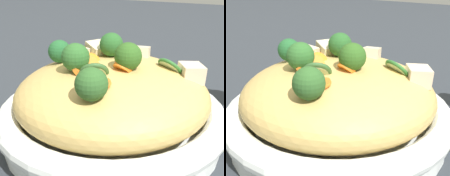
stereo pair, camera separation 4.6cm
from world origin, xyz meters
TOP-DOWN VIEW (x-y plane):
  - ground_plane at (0.00, 0.00)m, footprint 3.00×3.00m
  - serving_bowl at (0.00, 0.00)m, footprint 0.34×0.34m
  - noodle_heap at (0.00, 0.00)m, footprint 0.28×0.28m
  - broccoli_florets at (-0.03, 0.02)m, footprint 0.18×0.16m
  - carrot_coins at (-0.03, 0.01)m, footprint 0.10×0.08m
  - zucchini_slices at (-0.01, -0.03)m, footprint 0.12×0.13m
  - chicken_chunks at (0.04, -0.01)m, footprint 0.09×0.20m

SIDE VIEW (x-z plane):
  - ground_plane at x=0.00m, z-range 0.00..0.00m
  - serving_bowl at x=0.00m, z-range 0.00..0.06m
  - noodle_heap at x=0.00m, z-range 0.02..0.12m
  - chicken_chunks at x=0.04m, z-range 0.09..0.13m
  - zucchini_slices at x=-0.01m, z-range 0.09..0.13m
  - carrot_coins at x=-0.03m, z-range 0.10..0.13m
  - broccoli_florets at x=-0.03m, z-range 0.10..0.16m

